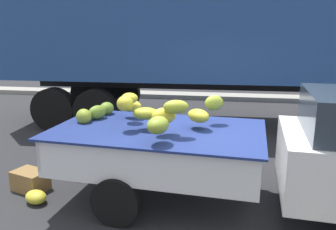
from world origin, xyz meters
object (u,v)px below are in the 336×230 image
at_px(pickup_truck, 311,154).
at_px(fallen_banana_bunch_near_tailgate, 36,197).
at_px(produce_crate, 30,180).
at_px(semi_trailer, 245,26).

height_order(pickup_truck, fallen_banana_bunch_near_tailgate, pickup_truck).
xyz_separation_m(fallen_banana_bunch_near_tailgate, produce_crate, (-0.31, 0.38, 0.06)).
bearing_deg(semi_trailer, pickup_truck, -83.17).
distance_m(pickup_truck, produce_crate, 4.13).
distance_m(pickup_truck, semi_trailer, 4.90).
relative_size(pickup_truck, produce_crate, 10.23).
xyz_separation_m(pickup_truck, produce_crate, (-4.06, 0.14, -0.73)).
height_order(semi_trailer, produce_crate, semi_trailer).
height_order(fallen_banana_bunch_near_tailgate, produce_crate, produce_crate).
bearing_deg(fallen_banana_bunch_near_tailgate, pickup_truck, 3.68).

